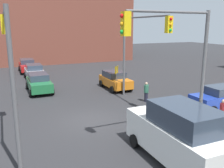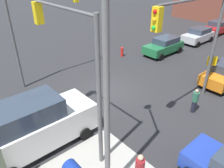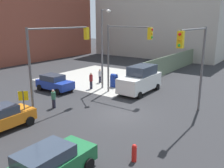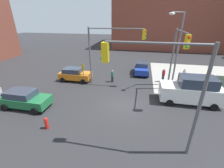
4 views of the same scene
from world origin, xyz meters
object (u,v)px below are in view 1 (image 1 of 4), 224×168
hatchback_red (27,65)px  coupe_blue (219,97)px  traffic_signal_se_corner (9,54)px  sedan_orange (115,80)px  traffic_signal_nw_corner (139,41)px  traffic_signal_ne_corner (176,52)px  fire_hydrant (15,100)px  pedestrian_waiting (146,92)px  pedestrian_crossing (223,113)px  hatchback_silver (34,72)px  van_white_delivery (179,134)px  coupe_green (39,82)px

hatchback_red → coupe_blue: same height
traffic_signal_se_corner → sedan_orange: size_ratio=1.66×
traffic_signal_nw_corner → traffic_signal_ne_corner: 6.81m
fire_hydrant → traffic_signal_ne_corner: bearing=36.0°
traffic_signal_se_corner → pedestrian_waiting: 11.35m
traffic_signal_ne_corner → sedan_orange: traffic_signal_ne_corner is taller
traffic_signal_se_corner → traffic_signal_ne_corner: (2.01, 7.20, -0.03)m
fire_hydrant → pedestrian_crossing: (9.20, 10.70, 0.41)m
hatchback_silver → pedestrian_crossing: pedestrian_crossing is taller
pedestrian_crossing → traffic_signal_ne_corner: bearing=43.3°
traffic_signal_se_corner → pedestrian_crossing: size_ratio=3.79×
hatchback_silver → van_white_delivery: size_ratio=0.76×
traffic_signal_se_corner → coupe_blue: traffic_signal_se_corner is taller
coupe_green → pedestrian_crossing: bearing=33.7°
traffic_signal_se_corner → hatchback_silver: bearing=170.4°
traffic_signal_ne_corner → van_white_delivery: traffic_signal_ne_corner is taller
coupe_blue → sedan_orange: bearing=-152.3°
traffic_signal_ne_corner → pedestrian_crossing: (-0.30, 3.80, -3.70)m
pedestrian_crossing → hatchback_silver: bearing=-27.4°
fire_hydrant → coupe_blue: coupe_blue is taller
hatchback_red → coupe_green: (10.75, -0.03, -0.00)m
sedan_orange → pedestrian_crossing: (10.96, 1.78, 0.05)m
hatchback_red → pedestrian_waiting: bearing=22.5°
pedestrian_crossing → traffic_signal_nw_corner: bearing=-33.5°
hatchback_red → coupe_blue: 23.51m
hatchback_red → fire_hydrant: bearing=-9.0°
traffic_signal_ne_corner → fire_hydrant: size_ratio=6.91×
traffic_signal_ne_corner → hatchback_red: 24.51m
traffic_signal_ne_corner → sedan_orange: size_ratio=1.66×
coupe_green → van_white_delivery: van_white_delivery is taller
traffic_signal_ne_corner → coupe_blue: size_ratio=1.69×
traffic_signal_ne_corner → fire_hydrant: (-9.50, -6.90, -4.10)m
fire_hydrant → sedan_orange: 9.10m
traffic_signal_nw_corner → van_white_delivery: traffic_signal_nw_corner is taller
van_white_delivery → pedestrian_waiting: bearing=157.4°
fire_hydrant → pedestrian_crossing: size_ratio=0.55×
pedestrian_crossing → coupe_green: bearing=-17.5°
hatchback_red → pedestrian_crossing: (23.48, 8.44, 0.05)m
fire_hydrant → coupe_green: coupe_green is taller
hatchback_silver → traffic_signal_ne_corner: bearing=13.0°
hatchback_red → sedan_orange: size_ratio=1.12×
hatchback_red → van_white_delivery: (25.44, 3.74, 0.44)m
hatchback_red → van_white_delivery: size_ratio=0.81×
hatchback_red → sedan_orange: same height
hatchback_red → coupe_green: bearing=-0.2°
sedan_orange → coupe_blue: (8.27, 4.33, -0.00)m
hatchback_silver → coupe_blue: 19.11m
hatchback_silver → sedan_orange: (7.56, 6.38, -0.00)m
hatchback_silver → van_white_delivery: (20.49, 3.46, 0.44)m
van_white_delivery → pedestrian_crossing: bearing=112.7°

